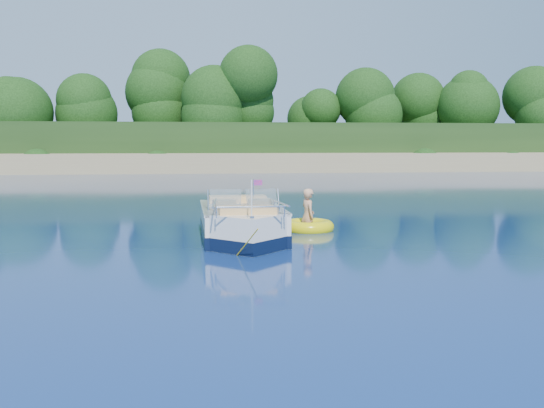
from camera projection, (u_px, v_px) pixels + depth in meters
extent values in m
plane|color=#0A1B48|center=(361.00, 257.00, 12.60)|extent=(160.00, 160.00, 0.00)
cube|color=#9B835A|center=(237.00, 165.00, 50.05)|extent=(170.00, 8.00, 2.00)
cube|color=black|center=(222.00, 153.00, 76.64)|extent=(170.00, 56.00, 6.00)
cylinder|color=#302010|center=(17.00, 133.00, 49.99)|extent=(0.44, 0.44, 3.20)
sphere|color=black|center=(15.00, 96.00, 49.68)|extent=(5.28, 5.28, 5.28)
cylinder|color=#302010|center=(233.00, 132.00, 53.71)|extent=(0.44, 0.44, 3.60)
sphere|color=black|center=(233.00, 93.00, 53.36)|extent=(5.94, 5.94, 5.94)
cylinder|color=#302010|center=(457.00, 138.00, 54.30)|extent=(0.44, 0.44, 2.60)
sphere|color=black|center=(458.00, 110.00, 54.05)|extent=(4.29, 4.29, 4.29)
cube|color=silver|center=(241.00, 226.00, 15.18)|extent=(1.97, 3.65, 1.01)
cube|color=silver|center=(248.00, 237.00, 13.49)|extent=(1.92, 1.92, 1.01)
cube|color=black|center=(241.00, 232.00, 15.19)|extent=(2.00, 3.69, 0.29)
cube|color=black|center=(248.00, 243.00, 13.50)|extent=(1.95, 1.95, 0.29)
cube|color=tan|center=(240.00, 214.00, 15.43)|extent=(1.57, 2.56, 0.10)
cube|color=silver|center=(241.00, 207.00, 15.13)|extent=(2.01, 3.65, 0.06)
cube|color=black|center=(235.00, 215.00, 17.13)|extent=(0.53, 0.34, 0.86)
cube|color=#8C9EA5|center=(226.00, 199.00, 14.38)|extent=(0.77, 0.34, 0.46)
cube|color=#8C9EA5|center=(261.00, 199.00, 14.50)|extent=(0.78, 0.37, 0.46)
cube|color=tan|center=(224.00, 207.00, 14.83)|extent=(0.54, 0.54, 0.38)
cube|color=tan|center=(259.00, 207.00, 14.95)|extent=(0.54, 0.54, 0.38)
cube|color=tan|center=(238.00, 202.00, 16.07)|extent=(1.50, 0.55, 0.36)
cube|color=tan|center=(247.00, 214.00, 13.62)|extent=(1.28, 0.74, 0.33)
cylinder|color=silver|center=(252.00, 199.00, 12.68)|extent=(0.03, 0.03, 0.81)
cube|color=#FF221C|center=(258.00, 183.00, 14.45)|extent=(0.21, 0.02, 0.13)
cube|color=silver|center=(252.00, 217.00, 12.67)|extent=(0.10, 0.06, 0.05)
cylinder|color=yellow|center=(247.00, 243.00, 12.37)|extent=(0.39, 0.97, 0.73)
torus|color=yellow|center=(308.00, 227.00, 16.48)|extent=(1.54, 1.54, 0.37)
torus|color=red|center=(308.00, 226.00, 16.48)|extent=(1.27, 1.27, 0.12)
imported|color=tan|center=(307.00, 231.00, 16.42)|extent=(0.55, 0.88, 1.61)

